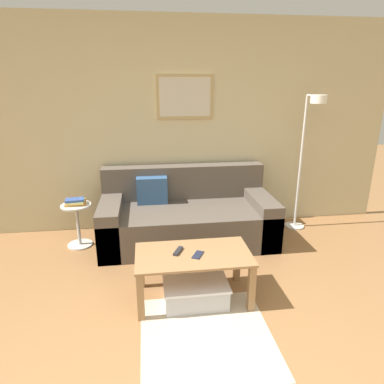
{
  "coord_description": "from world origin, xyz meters",
  "views": [
    {
      "loc": [
        -0.31,
        -1.26,
        1.83
      ],
      "look_at": [
        0.1,
        1.71,
        0.85
      ],
      "focal_mm": 32.0,
      "sensor_mm": 36.0,
      "label": 1
    }
  ],
  "objects_px": {
    "coffee_table": "(193,262)",
    "floor_lamp": "(308,147)",
    "storage_bin": "(195,290)",
    "remote_control": "(178,251)",
    "cell_phone": "(198,255)",
    "couch": "(186,217)",
    "side_table": "(78,221)",
    "book_stack": "(76,202)"
  },
  "relations": [
    {
      "from": "book_stack",
      "to": "remote_control",
      "type": "bearing_deg",
      "value": -47.58
    },
    {
      "from": "couch",
      "to": "book_stack",
      "type": "bearing_deg",
      "value": 179.84
    },
    {
      "from": "couch",
      "to": "coffee_table",
      "type": "relative_size",
      "value": 2.03
    },
    {
      "from": "floor_lamp",
      "to": "remote_control",
      "type": "bearing_deg",
      "value": -144.99
    },
    {
      "from": "couch",
      "to": "coffee_table",
      "type": "xyz_separation_m",
      "value": [
        -0.08,
        -1.18,
        0.07
      ]
    },
    {
      "from": "side_table",
      "to": "cell_phone",
      "type": "distance_m",
      "value": 1.71
    },
    {
      "from": "remote_control",
      "to": "coffee_table",
      "type": "bearing_deg",
      "value": 7.12
    },
    {
      "from": "coffee_table",
      "to": "floor_lamp",
      "type": "distance_m",
      "value": 2.08
    },
    {
      "from": "storage_bin",
      "to": "floor_lamp",
      "type": "xyz_separation_m",
      "value": [
        1.52,
        1.24,
        0.98
      ]
    },
    {
      "from": "remote_control",
      "to": "cell_phone",
      "type": "height_order",
      "value": "remote_control"
    },
    {
      "from": "remote_control",
      "to": "cell_phone",
      "type": "xyz_separation_m",
      "value": [
        0.16,
        -0.08,
        -0.01
      ]
    },
    {
      "from": "storage_bin",
      "to": "cell_phone",
      "type": "relative_size",
      "value": 3.92
    },
    {
      "from": "floor_lamp",
      "to": "side_table",
      "type": "xyz_separation_m",
      "value": [
        -2.7,
        -0.02,
        -0.78
      ]
    },
    {
      "from": "storage_bin",
      "to": "remote_control",
      "type": "height_order",
      "value": "remote_control"
    },
    {
      "from": "book_stack",
      "to": "storage_bin",
      "type": "bearing_deg",
      "value": -46.14
    },
    {
      "from": "book_stack",
      "to": "remote_control",
      "type": "height_order",
      "value": "book_stack"
    },
    {
      "from": "floor_lamp",
      "to": "side_table",
      "type": "height_order",
      "value": "floor_lamp"
    },
    {
      "from": "side_table",
      "to": "cell_phone",
      "type": "height_order",
      "value": "side_table"
    },
    {
      "from": "storage_bin",
      "to": "cell_phone",
      "type": "height_order",
      "value": "cell_phone"
    },
    {
      "from": "book_stack",
      "to": "remote_control",
      "type": "xyz_separation_m",
      "value": [
        1.04,
        -1.14,
        -0.09
      ]
    },
    {
      "from": "cell_phone",
      "to": "couch",
      "type": "bearing_deg",
      "value": 115.46
    },
    {
      "from": "floor_lamp",
      "to": "cell_phone",
      "type": "bearing_deg",
      "value": -140.43
    },
    {
      "from": "book_stack",
      "to": "cell_phone",
      "type": "xyz_separation_m",
      "value": [
        1.2,
        -1.22,
        -0.1
      ]
    },
    {
      "from": "couch",
      "to": "storage_bin",
      "type": "xyz_separation_m",
      "value": [
        -0.07,
        -1.22,
        -0.18
      ]
    },
    {
      "from": "couch",
      "to": "remote_control",
      "type": "xyz_separation_m",
      "value": [
        -0.21,
        -1.14,
        0.16
      ]
    },
    {
      "from": "book_stack",
      "to": "coffee_table",
      "type": "bearing_deg",
      "value": -45.37
    },
    {
      "from": "storage_bin",
      "to": "floor_lamp",
      "type": "height_order",
      "value": "floor_lamp"
    },
    {
      "from": "side_table",
      "to": "cell_phone",
      "type": "xyz_separation_m",
      "value": [
        1.2,
        -1.21,
        0.14
      ]
    },
    {
      "from": "remote_control",
      "to": "cell_phone",
      "type": "bearing_deg",
      "value": -0.36
    },
    {
      "from": "storage_bin",
      "to": "remote_control",
      "type": "xyz_separation_m",
      "value": [
        -0.13,
        0.08,
        0.34
      ]
    },
    {
      "from": "coffee_table",
      "to": "book_stack",
      "type": "bearing_deg",
      "value": 134.63
    },
    {
      "from": "remote_control",
      "to": "book_stack",
      "type": "bearing_deg",
      "value": 158.01
    },
    {
      "from": "storage_bin",
      "to": "side_table",
      "type": "distance_m",
      "value": 1.71
    },
    {
      "from": "coffee_table",
      "to": "remote_control",
      "type": "height_order",
      "value": "remote_control"
    },
    {
      "from": "side_table",
      "to": "remote_control",
      "type": "bearing_deg",
      "value": -47.49
    },
    {
      "from": "cell_phone",
      "to": "floor_lamp",
      "type": "bearing_deg",
      "value": 67.33
    },
    {
      "from": "side_table",
      "to": "cell_phone",
      "type": "bearing_deg",
      "value": -45.32
    },
    {
      "from": "coffee_table",
      "to": "storage_bin",
      "type": "distance_m",
      "value": 0.25
    },
    {
      "from": "coffee_table",
      "to": "book_stack",
      "type": "relative_size",
      "value": 4.2
    },
    {
      "from": "book_stack",
      "to": "cell_phone",
      "type": "distance_m",
      "value": 1.71
    },
    {
      "from": "floor_lamp",
      "to": "cell_phone",
      "type": "height_order",
      "value": "floor_lamp"
    },
    {
      "from": "coffee_table",
      "to": "remote_control",
      "type": "relative_size",
      "value": 6.52
    }
  ]
}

